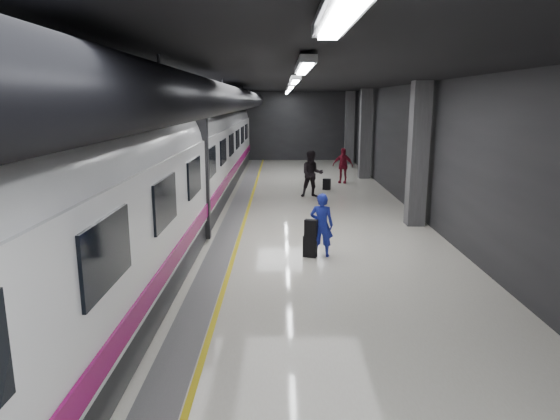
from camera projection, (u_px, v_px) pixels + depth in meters
ground at (272, 241)px, 14.12m from camera, size 40.00×40.00×0.00m
platform_hall at (262, 114)px, 14.30m from camera, size 10.02×40.02×4.51m
train at (153, 169)px, 13.69m from camera, size 3.05×38.00×4.05m
traveler_main at (322, 225)px, 12.65m from camera, size 0.66×0.50×1.63m
suitcase_main at (310, 246)px, 12.69m from camera, size 0.39×0.31×0.55m
shoulder_bag at (311, 228)px, 12.56m from camera, size 0.36×0.27×0.42m
traveler_far_a at (312, 174)px, 20.48m from camera, size 0.98×0.79×1.92m
traveler_far_b at (343, 166)px, 24.06m from camera, size 1.07×0.73×1.69m
suitcase_far at (327, 184)px, 22.35m from camera, size 0.38×0.30×0.49m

